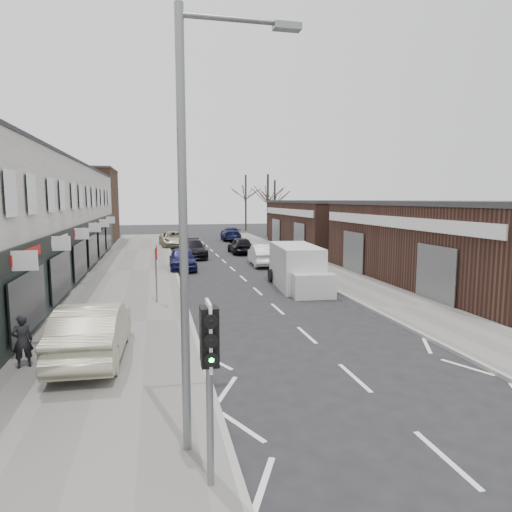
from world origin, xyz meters
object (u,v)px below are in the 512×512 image
parked_car_left_a (183,259)px  parked_car_left_c (174,239)px  warning_sign (157,257)px  parked_car_right_a (263,255)px  parked_car_right_b (240,245)px  street_lamp (193,210)px  traffic_light (209,351)px  parked_car_left_b (193,249)px  pedestrian (22,341)px  sedan_on_pavement (93,330)px  white_van (297,268)px  parked_car_right_c (231,234)px

parked_car_left_a → parked_car_left_c: 15.58m
warning_sign → parked_car_right_a: 13.65m
parked_car_right_b → street_lamp: bearing=77.4°
parked_car_left_c → parked_car_left_a: bearing=-94.0°
traffic_light → parked_car_right_a: (6.86, 25.25, -1.64)m
parked_car_left_b → parked_car_right_a: (4.66, -5.47, 0.03)m
parked_car_left_c → parked_car_right_b: (5.57, -7.19, -0.03)m
parked_car_left_b → traffic_light: bearing=-95.4°
traffic_light → parked_car_left_a: traffic_light is taller
pedestrian → parked_car_left_c: pedestrian is taller
sedan_on_pavement → parked_car_right_b: 27.58m
white_van → parked_car_right_c: white_van is taller
white_van → parked_car_right_b: (-0.12, 16.32, -0.35)m
sedan_on_pavement → parked_car_left_c: 33.36m
pedestrian → parked_car_right_b: 28.61m
street_lamp → pedestrian: 7.79m
white_van → parked_car_right_b: size_ratio=1.39×
street_lamp → parked_car_left_a: bearing=87.2°
sedan_on_pavement → parked_car_left_b: bearing=-99.5°
pedestrian → parked_car_left_b: 25.18m
parked_car_left_a → pedestrian: bearing=-106.3°
white_van → parked_car_right_c: 29.58m
warning_sign → parked_car_left_a: warning_sign is taller
warning_sign → pedestrian: 8.54m
white_van → parked_car_left_b: bearing=112.4°
street_lamp → parked_car_left_a: 23.56m
warning_sign → parked_car_right_b: 20.25m
traffic_light → parked_car_left_c: bearing=88.5°
parked_car_left_a → parked_car_right_a: size_ratio=0.94×
sedan_on_pavement → traffic_light: bearing=113.4°
white_van → sedan_on_pavement: bearing=-129.5°
warning_sign → white_van: 7.96m
street_lamp → parked_car_right_c: size_ratio=1.49×
parked_car_left_b → parked_car_left_c: size_ratio=0.91×
parked_car_left_a → parked_car_right_c: (6.90, 21.63, 0.02)m
parked_car_left_c → parked_car_right_c: bearing=37.5°
parked_car_left_b → parked_car_right_b: bearing=24.3°
warning_sign → parked_car_right_a: (7.62, 11.24, -1.43)m
parked_car_left_a → warning_sign: bearing=-98.8°
parked_car_left_a → parked_car_left_b: bearing=80.0°
parked_car_right_a → parked_car_right_c: 20.83m
white_van → pedestrian: bearing=-133.4°
sedan_on_pavement → parked_car_left_a: (3.68, 17.57, -0.20)m
parked_car_left_c → traffic_light: bearing=-95.3°
parked_car_left_b → parked_car_right_c: (5.70, 15.33, 0.03)m
traffic_light → parked_car_right_a: size_ratio=0.66×
parked_car_right_a → parked_car_right_b: 7.58m
pedestrian → parked_car_left_c: bearing=-120.9°
pedestrian → parked_car_left_b: (6.70, 24.27, -0.14)m
street_lamp → pedestrian: size_ratio=5.27×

